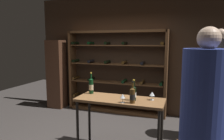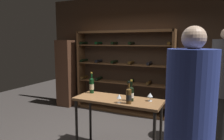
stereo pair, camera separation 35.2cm
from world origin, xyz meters
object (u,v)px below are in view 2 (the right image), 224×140
Objects in this scene: wine_glass_stemmed_center at (119,97)px; wine_glass_stemmed_left at (150,95)px; wine_bottle_amber_reserve at (131,93)px; wine_bottle_gold_foil at (92,85)px; person_bystander_red_print at (223,82)px; display_cabinet at (66,73)px; tasting_table at (118,105)px; wine_rack at (122,72)px; person_guest_plum_blouse at (189,124)px; wine_bottle_green_slim at (129,96)px.

wine_glass_stemmed_left is at bearing 36.07° from wine_glass_stemmed_center.
wine_bottle_amber_reserve is 0.88× the size of wine_bottle_gold_foil.
person_bystander_red_print is at bearing 40.73° from wine_glass_stemmed_center.
person_bystander_red_print is 1.10× the size of display_cabinet.
wine_bottle_amber_reserve is at bearing -4.98° from tasting_table.
display_cabinet is (-2.38, 1.75, 0.11)m from tasting_table.
wine_rack is 1.77m from wine_bottle_gold_foil.
wine_rack is at bearing 58.25° from person_guest_plum_blouse.
wine_bottle_green_slim is at bearing -36.10° from display_cabinet.
tasting_table is 2.96m from display_cabinet.
person_guest_plum_blouse is at bearing -42.65° from wine_bottle_green_slim.
wine_rack is 2.42m from person_bystander_red_print.
display_cabinet is at bearing -174.43° from wine_rack.
wine_bottle_green_slim is at bearing 72.79° from person_guest_plum_blouse.
display_cabinet is 14.26× the size of wine_glass_stemmed_center.
wine_glass_stemmed_left is (1.06, -0.05, -0.05)m from wine_bottle_gold_foil.
wine_bottle_amber_reserve reaches higher than tasting_table.
person_bystander_red_print reaches higher than person_guest_plum_blouse.
wine_glass_stemmed_center is (-0.14, -0.02, -0.03)m from wine_bottle_green_slim.
wine_bottle_amber_reserve is at bearing 96.87° from wine_bottle_green_slim.
wine_rack is 2.26m from wine_glass_stemmed_center.
wine_glass_stemmed_center is (-1.42, -1.22, -0.12)m from person_bystander_red_print.
person_guest_plum_blouse is 1.34m from wine_bottle_amber_reserve.
tasting_table is (0.73, -1.91, -0.23)m from wine_rack.
wine_bottle_green_slim is (0.25, -0.17, 0.23)m from tasting_table.
wine_bottle_green_slim reaches higher than tasting_table.
wine_bottle_gold_foil is (-0.80, 0.17, 0.02)m from wine_bottle_amber_reserve.
wine_rack reaches higher than display_cabinet.
display_cabinet is 5.64× the size of wine_bottle_green_slim.
display_cabinet is at bearing 77.55° from person_guest_plum_blouse.
wine_glass_stemmed_center is at bearing -26.67° from wine_bottle_gold_foil.
person_guest_plum_blouse is at bearing -59.15° from wine_glass_stemmed_left.
wine_rack is 3.46m from person_guest_plum_blouse.
person_guest_plum_blouse is 4.47m from display_cabinet.
wine_bottle_gold_foil is 0.76m from wine_glass_stemmed_center.
person_guest_plum_blouse reaches higher than wine_glass_stemmed_center.
wine_glass_stemmed_center is 0.48m from wine_glass_stemmed_left.
wine_glass_stemmed_left is (2.88, -1.66, 0.09)m from display_cabinet.
wine_rack is 2.06m from tasting_table.
person_bystander_red_print reaches higher than wine_glass_stemmed_center.
person_bystander_red_print is (2.25, -0.88, 0.09)m from wine_rack.
wine_bottle_amber_reserve is 0.29m from wine_glass_stemmed_left.
person_bystander_red_print is at bearing 43.17° from wine_bottle_green_slim.
person_guest_plum_blouse is at bearing -40.96° from tasting_table.
wine_bottle_amber_reserve is 0.21m from wine_glass_stemmed_center.
wine_rack is 19.65× the size of wine_glass_stemmed_center.
wine_rack is 7.82× the size of wine_bottle_amber_reserve.
display_cabinet is at bearing 142.04° from wine_glass_stemmed_center.
wine_bottle_green_slim is 0.15m from wine_glass_stemmed_center.
wine_bottle_amber_reserve is at bearing -156.74° from wine_glass_stemmed_left.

